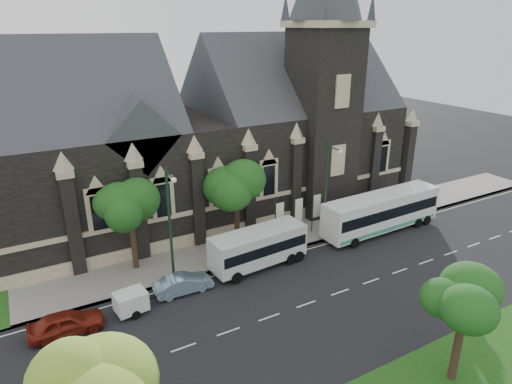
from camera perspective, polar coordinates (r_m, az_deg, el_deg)
ground at (r=30.53m, az=1.69°, el=-15.82°), size 160.00×160.00×0.00m
sidewalk at (r=37.64m, az=-5.83°, el=-8.10°), size 80.00×5.00×0.15m
museum at (r=44.68m, az=-5.01°, el=7.75°), size 40.00×17.70×29.90m
tree_park_east at (r=26.02m, az=25.24°, el=-12.93°), size 3.40×3.40×6.28m
tree_walk_right at (r=37.53m, az=-2.41°, el=1.52°), size 4.08×4.08×7.80m
tree_walk_left at (r=34.70m, az=-15.77°, el=-1.08°), size 3.91×3.91×7.64m
street_lamp_near at (r=38.39m, az=9.17°, el=0.59°), size 0.36×1.88×9.00m
street_lamp_mid at (r=32.14m, az=-10.95°, el=-3.64°), size 0.36×1.88×9.00m
banner_flag_left at (r=38.83m, az=2.88°, el=-3.26°), size 0.90×0.10×4.00m
banner_flag_center at (r=39.85m, az=5.32°, el=-2.68°), size 0.90×0.10×4.00m
banner_flag_right at (r=40.94m, az=7.63°, el=-2.12°), size 0.90×0.10×4.00m
tour_coach at (r=42.60m, az=15.85°, el=-2.43°), size 12.48×3.15×3.62m
shuttle_bus at (r=35.29m, az=0.32°, el=-6.97°), size 8.07×3.25×3.05m
box_trailer at (r=31.53m, az=-15.82°, el=-13.40°), size 3.02×1.78×1.57m
sedan at (r=33.00m, az=-9.34°, el=-11.56°), size 4.25×1.55×1.39m
car_far_red at (r=31.11m, az=-23.26°, el=-15.24°), size 4.56×1.94×1.54m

